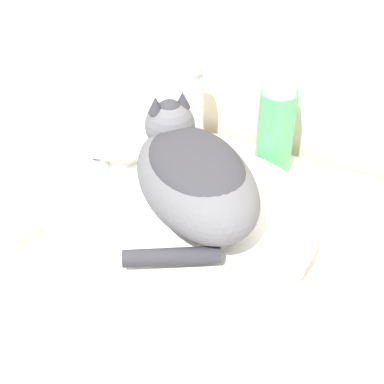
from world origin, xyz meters
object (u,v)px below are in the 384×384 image
faucet (102,152)px  soap_bar (11,232)px  cat (193,173)px  lotion_bottle_white (191,105)px  mouthwash_bottle (276,127)px

faucet → soap_bar: (-0.05, -0.22, -0.06)m
faucet → cat: bearing=0.9°
lotion_bottle_white → soap_bar: (-0.14, -0.43, -0.09)m
soap_bar → faucet: bearing=76.9°
cat → lotion_bottle_white: size_ratio=1.70×
cat → mouthwash_bottle: cat is taller
lotion_bottle_white → soap_bar: bearing=-107.6°
mouthwash_bottle → soap_bar: bearing=-127.9°
lotion_bottle_white → soap_bar: size_ratio=2.48×
cat → soap_bar: cat is taller
cat → faucet: 0.24m
lotion_bottle_white → soap_bar: 0.46m
mouthwash_bottle → soap_bar: mouthwash_bottle is taller
cat → lotion_bottle_white: (-0.15, 0.26, -0.03)m
faucet → soap_bar: faucet is taller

